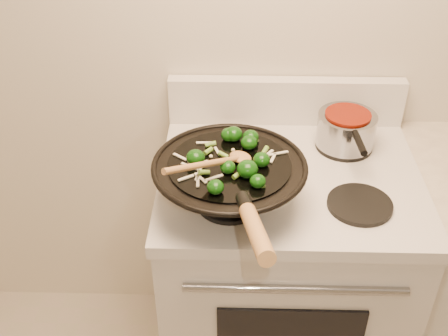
{
  "coord_description": "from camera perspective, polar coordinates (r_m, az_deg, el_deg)",
  "views": [
    {
      "loc": [
        -0.42,
        -0.19,
        1.91
      ],
      "look_at": [
        -0.45,
        1.04,
        1.03
      ],
      "focal_mm": 45.0,
      "sensor_mm": 36.0,
      "label": 1
    }
  ],
  "objects": [
    {
      "name": "wok",
      "position": [
        1.5,
        0.58,
        -1.36
      ],
      "size": [
        0.41,
        0.68,
        0.26
      ],
      "color": "black",
      "rests_on": "stove"
    },
    {
      "name": "stove",
      "position": [
        1.99,
        5.85,
        -11.01
      ],
      "size": [
        0.78,
        0.67,
        1.08
      ],
      "color": "silver",
      "rests_on": "ground"
    },
    {
      "name": "saucepan",
      "position": [
        1.8,
        12.31,
        3.89
      ],
      "size": [
        0.18,
        0.29,
        0.11
      ],
      "color": "gray",
      "rests_on": "stove"
    },
    {
      "name": "stirfry",
      "position": [
        1.47,
        1.32,
        1.15
      ],
      "size": [
        0.31,
        0.29,
        0.05
      ],
      "color": "#0D3909",
      "rests_on": "wok"
    },
    {
      "name": "wooden_spoon",
      "position": [
        1.42,
        -0.38,
        0.69
      ],
      "size": [
        0.23,
        0.24,
        0.11
      ],
      "color": "#A97742",
      "rests_on": "wok"
    }
  ]
}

